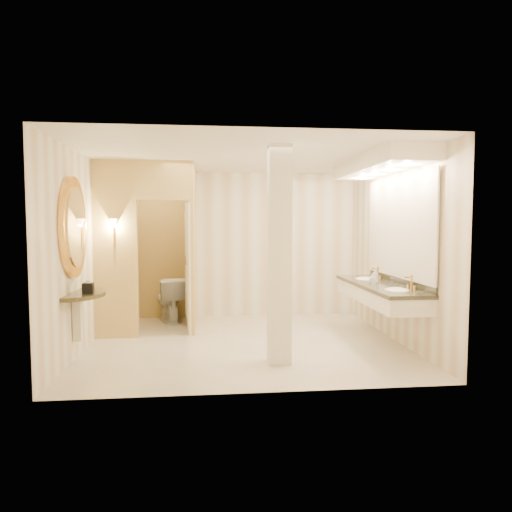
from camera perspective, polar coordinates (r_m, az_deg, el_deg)
The scene contains 16 objects.
floor at distance 6.81m, azimuth -1.39°, elevation -10.79°, with size 4.50×4.50×0.00m, color silver.
ceiling at distance 6.65m, azimuth -1.43°, elevation 12.31°, with size 4.50×4.50×0.00m, color silver.
wall_back at distance 8.59m, azimuth -2.45°, elevation 1.41°, with size 4.50×0.02×2.70m, color white.
wall_front at distance 4.61m, azimuth 0.54°, elevation -0.83°, with size 4.50×0.02×2.70m, color white.
wall_left at distance 6.80m, azimuth -20.66°, elevation 0.47°, with size 0.02×4.00×2.70m, color white.
wall_right at distance 7.13m, azimuth 16.92°, elevation 0.71°, with size 0.02×4.00×2.70m, color white.
toilet_closet at distance 7.57m, azimuth -10.39°, elevation 1.27°, with size 1.50×1.55×2.70m.
wall_sconce at distance 7.14m, azimuth -17.33°, elevation 3.77°, with size 0.14×0.14×0.42m.
vanity at distance 6.83m, azimuth 15.56°, elevation 2.93°, with size 0.75×2.45×2.09m.
console_shelf at distance 6.18m, azimuth -21.82°, elevation 0.05°, with size 0.98×0.98×1.94m.
pillar at distance 5.65m, azimuth 2.93°, elevation 0.06°, with size 0.28×0.28×2.70m, color white.
tissue_box at distance 6.07m, azimuth -20.25°, elevation -3.80°, with size 0.13×0.13×0.13m, color black.
toilet at distance 8.30m, azimuth -10.79°, elevation -5.33°, with size 0.45×0.79×0.81m, color white.
soap_bottle_a at distance 6.80m, azimuth 14.46°, elevation -2.81°, with size 0.06×0.07×0.14m, color beige.
soap_bottle_b at distance 6.97m, azimuth 14.36°, elevation -2.68°, with size 0.10×0.10×0.13m, color silver.
soap_bottle_c at distance 6.94m, azimuth 14.73°, elevation -2.38°, with size 0.08×0.08×0.21m, color #C6B28C.
Camera 1 is at (-0.51, -6.56, 1.74)m, focal length 32.00 mm.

